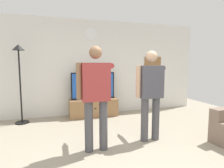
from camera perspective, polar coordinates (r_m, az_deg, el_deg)
name	(u,v)px	position (r m, az deg, el deg)	size (l,w,h in m)	color
ground_plane	(139,163)	(2.97, 8.29, -23.09)	(8.40, 8.40, 0.00)	#9E937F
back_wall	(96,68)	(5.41, -4.92, 5.10)	(6.40, 0.10, 2.70)	silver
tv_stand	(94,108)	(5.18, -5.75, -7.32)	(1.32, 0.46, 0.49)	#997047
television	(93,86)	(5.11, -5.92, -0.51)	(1.20, 0.07, 0.74)	black
wall_clock	(91,34)	(5.39, -6.62, 15.31)	(0.33, 0.33, 0.03)	white
framed_picture	(153,65)	(6.01, 12.51, 5.90)	(0.57, 0.04, 0.49)	olive
floor_lamp	(19,67)	(4.93, -26.89, 4.62)	(0.32, 0.32, 1.92)	black
person_standing_nearer_lamp	(96,92)	(3.02, -5.09, -2.47)	(0.63, 0.78, 1.74)	#4C4C51
person_standing_nearer_couch	(150,90)	(3.51, 11.89, -1.93)	(0.61, 0.78, 1.70)	#4C4C51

